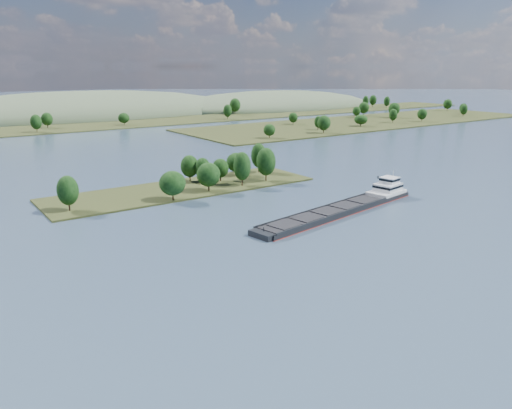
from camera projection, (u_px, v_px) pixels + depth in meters
ground at (284, 232)px, 136.33m from camera, size 1800.00×1800.00×0.00m
tree_island at (201, 178)px, 184.86m from camera, size 100.00×32.60×14.22m
right_bank at (372, 121)px, 406.17m from camera, size 320.00×90.00×14.45m
back_shoreline at (56, 128)px, 361.95m from camera, size 900.00×60.00×16.02m
hill_east at (274, 107)px, 556.31m from camera, size 260.00×140.00×36.00m
hill_west at (85, 115)px, 469.52m from camera, size 320.00×160.00×44.00m
cargo_barge at (348, 206)px, 157.52m from camera, size 70.35×19.61×9.46m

